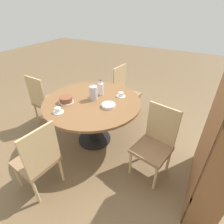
% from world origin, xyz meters
% --- Properties ---
extents(ground_plane, '(14.00, 14.00, 0.00)m').
position_xyz_m(ground_plane, '(0.00, 0.00, 0.00)').
color(ground_plane, brown).
extents(dining_table, '(1.42, 1.42, 0.74)m').
position_xyz_m(dining_table, '(0.00, 0.00, 0.61)').
color(dining_table, black).
rests_on(dining_table, ground_plane).
extents(chair_a, '(0.45, 0.45, 0.95)m').
position_xyz_m(chair_a, '(0.01, -1.03, 0.48)').
color(chair_a, tan).
rests_on(chair_a, ground_plane).
extents(chair_b, '(0.47, 0.47, 0.95)m').
position_xyz_m(chair_b, '(1.02, -0.05, 0.48)').
color(chair_b, tan).
rests_on(chair_b, ground_plane).
extents(chair_c, '(0.50, 0.50, 0.95)m').
position_xyz_m(chair_c, '(0.14, 1.02, 0.48)').
color(chair_c, tan).
rests_on(chair_c, ground_plane).
extents(chair_d, '(0.47, 0.47, 0.95)m').
position_xyz_m(chair_d, '(-1.02, 0.06, 0.48)').
color(chair_d, tan).
rests_on(chair_d, ground_plane).
extents(bookshelf, '(1.05, 0.28, 1.82)m').
position_xyz_m(bookshelf, '(0.14, 1.63, 0.89)').
color(bookshelf, brown).
rests_on(bookshelf, ground_plane).
extents(coffee_pot, '(0.12, 0.12, 0.24)m').
position_xyz_m(coffee_pot, '(-0.05, 0.00, 0.85)').
color(coffee_pot, silver).
rests_on(coffee_pot, dining_table).
extents(water_bottle, '(0.08, 0.08, 0.25)m').
position_xyz_m(water_bottle, '(-0.22, 0.02, 0.84)').
color(water_bottle, silver).
rests_on(water_bottle, dining_table).
extents(cake_main, '(0.21, 0.21, 0.09)m').
position_xyz_m(cake_main, '(0.22, -0.30, 0.78)').
color(cake_main, silver).
rests_on(cake_main, dining_table).
extents(cup_a, '(0.14, 0.14, 0.07)m').
position_xyz_m(cup_a, '(0.47, -0.21, 0.77)').
color(cup_a, silver).
rests_on(cup_a, dining_table).
extents(cup_b, '(0.14, 0.14, 0.07)m').
position_xyz_m(cup_b, '(-0.32, 0.31, 0.77)').
color(cup_b, silver).
rests_on(cup_b, dining_table).
extents(plate_stack, '(0.19, 0.19, 0.04)m').
position_xyz_m(plate_stack, '(0.03, 0.29, 0.76)').
color(plate_stack, white).
rests_on(plate_stack, dining_table).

